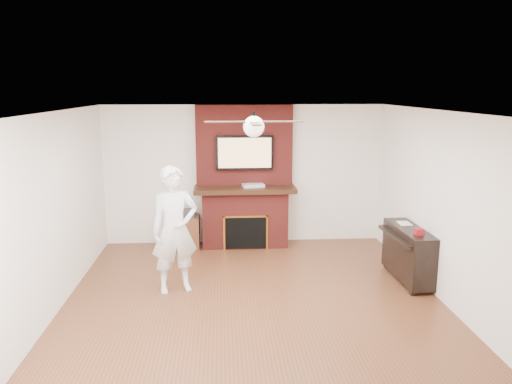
{
  "coord_description": "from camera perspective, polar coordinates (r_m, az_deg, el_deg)",
  "views": [
    {
      "loc": [
        -0.39,
        -6.13,
        2.79
      ],
      "look_at": [
        0.09,
        0.9,
        1.31
      ],
      "focal_mm": 35.0,
      "sensor_mm": 36.0,
      "label": 1
    }
  ],
  "objects": [
    {
      "name": "candle_orange",
      "position": [
        8.91,
        -2.58,
        -6.07
      ],
      "size": [
        0.07,
        0.07,
        0.1
      ],
      "primitive_type": "cylinder",
      "color": "orange",
      "rests_on": "ground"
    },
    {
      "name": "room_shell",
      "position": [
        6.33,
        -0.24,
        -2.22
      ],
      "size": [
        5.36,
        5.86,
        2.86
      ],
      "color": "#562E19",
      "rests_on": "ground"
    },
    {
      "name": "cable_box",
      "position": [
        8.76,
        -0.32,
        0.76
      ],
      "size": [
        0.4,
        0.27,
        0.05
      ],
      "primitive_type": "cube",
      "rotation": [
        0.0,
        0.0,
        0.17
      ],
      "color": "silver",
      "rests_on": "fireplace"
    },
    {
      "name": "candle_blue",
      "position": [
        8.94,
        0.25,
        -6.04
      ],
      "size": [
        0.07,
        0.07,
        0.09
      ],
      "primitive_type": "cylinder",
      "color": "#303992",
      "rests_on": "ground"
    },
    {
      "name": "fireplace",
      "position": [
        8.87,
        -1.3,
        0.16
      ],
      "size": [
        1.78,
        0.64,
        2.5
      ],
      "color": "maroon",
      "rests_on": "ground"
    },
    {
      "name": "piano",
      "position": [
        7.68,
        16.98,
        -6.62
      ],
      "size": [
        0.48,
        1.22,
        0.88
      ],
      "rotation": [
        0.0,
        0.0,
        0.03
      ],
      "color": "black",
      "rests_on": "ground"
    },
    {
      "name": "ceiling_fan",
      "position": [
        6.16,
        -0.25,
        7.58
      ],
      "size": [
        1.21,
        1.21,
        0.31
      ],
      "color": "black",
      "rests_on": "room_shell"
    },
    {
      "name": "side_table",
      "position": [
        8.99,
        -8.34,
        -4.33
      ],
      "size": [
        0.58,
        0.58,
        0.66
      ],
      "rotation": [
        0.0,
        0.0,
        0.01
      ],
      "color": "#5C2F1A",
      "rests_on": "ground"
    },
    {
      "name": "person",
      "position": [
        6.94,
        -9.28,
        -4.29
      ],
      "size": [
        0.75,
        0.61,
        1.76
      ],
      "primitive_type": "imported",
      "rotation": [
        0.0,
        0.0,
        0.31
      ],
      "color": "white",
      "rests_on": "ground"
    },
    {
      "name": "candle_green",
      "position": [
        8.91,
        -0.96,
        -6.11
      ],
      "size": [
        0.08,
        0.08,
        0.09
      ],
      "primitive_type": "cylinder",
      "color": "#3C913A",
      "rests_on": "ground"
    },
    {
      "name": "tv",
      "position": [
        8.71,
        -1.31,
        4.52
      ],
      "size": [
        1.0,
        0.08,
        0.6
      ],
      "color": "black",
      "rests_on": "fireplace"
    }
  ]
}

